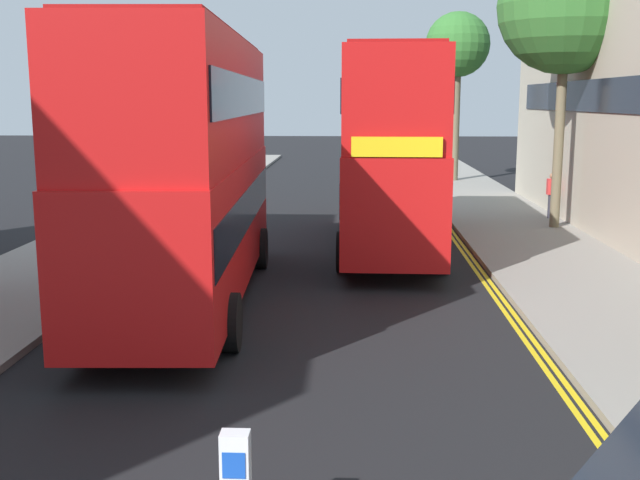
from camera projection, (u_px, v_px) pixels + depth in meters
name	position (u px, v px, depth m)	size (l,w,h in m)	color
sidewalk_right	(572.00, 274.00, 18.83)	(4.00, 80.00, 0.14)	gray
sidewalk_left	(54.00, 269.00, 19.40)	(4.00, 80.00, 0.14)	gray
kerb_line_outer	(501.00, 296.00, 16.97)	(0.10, 56.00, 0.01)	yellow
kerb_line_inner	(494.00, 296.00, 16.97)	(0.10, 56.00, 0.01)	yellow
double_decker_bus_away	(188.00, 162.00, 16.02)	(3.13, 10.90, 5.64)	red
double_decker_bus_oncoming	(390.00, 145.00, 22.06)	(2.96, 10.85, 5.64)	red
pedestrian_far	(551.00, 195.00, 27.15)	(0.34, 0.22, 1.62)	#2D2D38
street_tree_near	(566.00, 6.00, 24.15)	(4.34, 4.34, 9.30)	#6B6047
street_tree_mid	(458.00, 47.00, 39.04)	(3.29, 3.29, 8.61)	#6B6047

